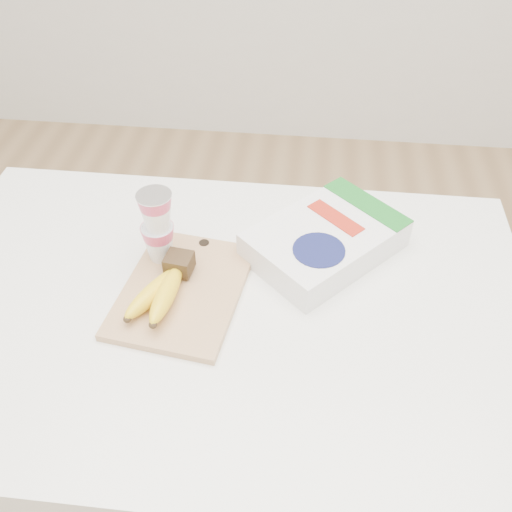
{
  "coord_description": "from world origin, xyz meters",
  "views": [
    {
      "loc": [
        0.14,
        -0.67,
        1.59
      ],
      "look_at": [
        0.06,
        0.09,
        0.88
      ],
      "focal_mm": 40.0,
      "sensor_mm": 36.0,
      "label": 1
    }
  ],
  "objects_px": {
    "bananas": "(163,288)",
    "yogurt_stack": "(157,225)",
    "cereal_box": "(325,240)",
    "cutting_board": "(183,290)",
    "table": "(227,429)"
  },
  "relations": [
    {
      "from": "bananas",
      "to": "cereal_box",
      "type": "distance_m",
      "value": 0.32
    },
    {
      "from": "cutting_board",
      "to": "bananas",
      "type": "height_order",
      "value": "bananas"
    },
    {
      "from": "yogurt_stack",
      "to": "cereal_box",
      "type": "relative_size",
      "value": 0.44
    },
    {
      "from": "yogurt_stack",
      "to": "cereal_box",
      "type": "distance_m",
      "value": 0.32
    },
    {
      "from": "cutting_board",
      "to": "bananas",
      "type": "xyz_separation_m",
      "value": [
        -0.03,
        -0.02,
        0.03
      ]
    },
    {
      "from": "bananas",
      "to": "yogurt_stack",
      "type": "distance_m",
      "value": 0.12
    },
    {
      "from": "cutting_board",
      "to": "cereal_box",
      "type": "distance_m",
      "value": 0.29
    },
    {
      "from": "cutting_board",
      "to": "table",
      "type": "bearing_deg",
      "value": -8.8
    },
    {
      "from": "table",
      "to": "yogurt_stack",
      "type": "relative_size",
      "value": 7.57
    },
    {
      "from": "table",
      "to": "cutting_board",
      "type": "distance_m",
      "value": 0.43
    },
    {
      "from": "cutting_board",
      "to": "yogurt_stack",
      "type": "bearing_deg",
      "value": 134.09
    },
    {
      "from": "cutting_board",
      "to": "bananas",
      "type": "distance_m",
      "value": 0.05
    },
    {
      "from": "cereal_box",
      "to": "cutting_board",
      "type": "bearing_deg",
      "value": -107.72
    },
    {
      "from": "table",
      "to": "yogurt_stack",
      "type": "height_order",
      "value": "yogurt_stack"
    },
    {
      "from": "bananas",
      "to": "yogurt_stack",
      "type": "bearing_deg",
      "value": 105.42
    }
  ]
}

